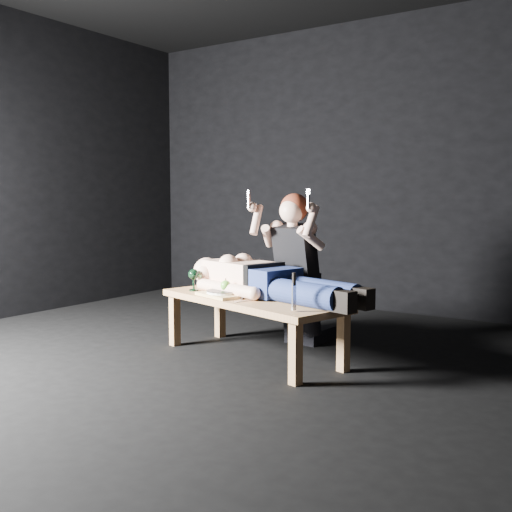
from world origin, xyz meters
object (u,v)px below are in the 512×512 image
object	(u,v)px
kneeling_woman	(301,268)
carving_knife	(294,292)
goblet	(194,280)
table	(252,327)
serving_tray	(223,295)
lying_man	(270,277)

from	to	relation	value
kneeling_woman	carving_knife	xyz separation A→B (m)	(0.44, -0.86, -0.05)
goblet	table	bearing A→B (deg)	-0.03
table	serving_tray	bearing A→B (deg)	-144.56
serving_tray	carving_knife	world-z (taller)	carving_knife
kneeling_woman	lying_man	bearing A→B (deg)	-88.67
table	lying_man	bearing A→B (deg)	67.88
kneeling_woman	goblet	xyz separation A→B (m)	(-0.65, -0.54, -0.09)
table	lying_man	world-z (taller)	lying_man
goblet	lying_man	bearing A→B (deg)	9.54
lying_man	table	bearing A→B (deg)	-112.12
lying_man	serving_tray	bearing A→B (deg)	-132.47
table	carving_knife	world-z (taller)	carving_knife
kneeling_woman	carving_knife	bearing A→B (deg)	-59.42
table	kneeling_woman	bearing A→B (deg)	94.97
table	goblet	size ratio (longest dim) A/B	8.79
table	lying_man	xyz separation A→B (m)	(0.08, 0.11, 0.37)
carving_knife	kneeling_woman	bearing A→B (deg)	132.33
serving_tray	carving_knife	bearing A→B (deg)	-17.80
lying_man	serving_tray	world-z (taller)	lying_man
serving_tray	table	bearing A→B (deg)	20.19
table	kneeling_woman	distance (m)	0.68
goblet	carving_knife	bearing A→B (deg)	-16.22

